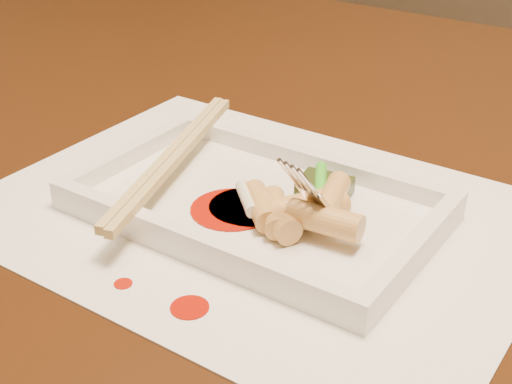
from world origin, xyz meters
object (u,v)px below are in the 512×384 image
Objects in this scene: table at (285,223)px; chopstick_a at (169,155)px; plate_base at (256,209)px; placemat at (256,214)px; fork at (360,125)px.

table is 6.00× the size of chopstick_a.
plate_base is (0.06, -0.14, 0.11)m from table.
placemat is 1.54× the size of plate_base.
plate_base is at bearing -66.59° from table.
fork is at bearing 14.42° from plate_base.
chopstick_a is (-0.02, -0.14, 0.13)m from table.
plate_base reaches higher than table.
chopstick_a is at bearing 180.00° from plate_base.
fork is (0.15, 0.02, 0.06)m from chopstick_a.
fork is (0.13, -0.12, 0.18)m from table.
chopstick_a is at bearing -98.04° from table.
chopstick_a is (-0.08, 0.00, 0.02)m from plate_base.
table is at bearing 113.41° from plate_base.
placemat is (0.06, -0.14, 0.10)m from table.
chopstick_a is 1.67× the size of fork.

